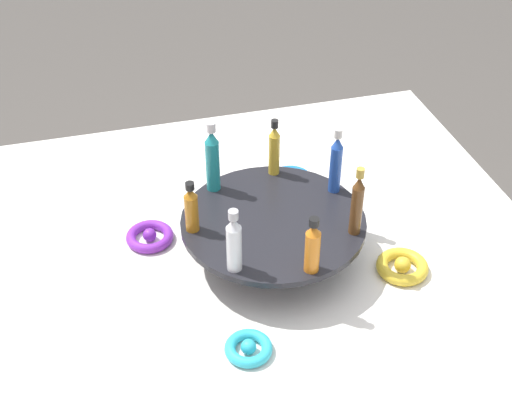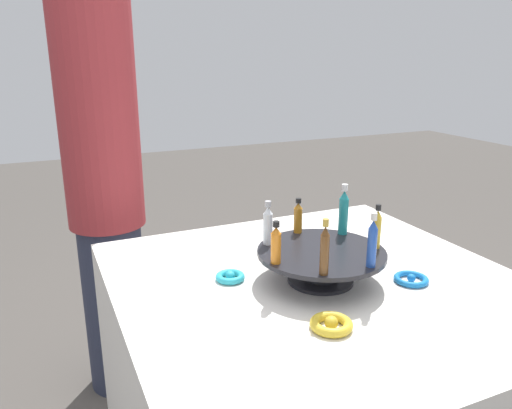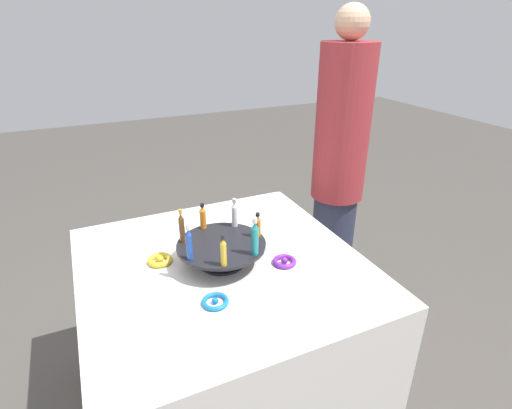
# 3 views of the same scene
# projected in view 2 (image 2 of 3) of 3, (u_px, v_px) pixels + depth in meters

# --- Properties ---
(party_table) EXTENTS (1.09, 1.09, 0.77)m
(party_table) POSITION_uv_depth(u_px,v_px,m) (315.00, 398.00, 1.49)
(party_table) COLOR silver
(party_table) RESTS_ON ground_plane
(display_stand) EXTENTS (0.35, 0.35, 0.09)m
(display_stand) POSITION_uv_depth(u_px,v_px,m) (321.00, 260.00, 1.36)
(display_stand) COLOR black
(display_stand) RESTS_ON party_table
(bottle_orange) EXTENTS (0.03, 0.03, 0.11)m
(bottle_orange) POSITION_uv_depth(u_px,v_px,m) (276.00, 244.00, 1.26)
(bottle_orange) COLOR orange
(bottle_orange) RESTS_ON display_stand
(bottle_brown) EXTENTS (0.02, 0.02, 0.14)m
(bottle_brown) POSITION_uv_depth(u_px,v_px,m) (325.00, 249.00, 1.19)
(bottle_brown) COLOR brown
(bottle_brown) RESTS_ON display_stand
(bottle_blue) EXTENTS (0.02, 0.02, 0.14)m
(bottle_blue) POSITION_uv_depth(u_px,v_px,m) (372.00, 242.00, 1.23)
(bottle_blue) COLOR #234CAD
(bottle_blue) RESTS_ON display_stand
(bottle_gold) EXTENTS (0.02, 0.02, 0.12)m
(bottle_gold) POSITION_uv_depth(u_px,v_px,m) (377.00, 228.00, 1.35)
(bottle_gold) COLOR gold
(bottle_gold) RESTS_ON display_stand
(bottle_teal) EXTENTS (0.03, 0.03, 0.15)m
(bottle_teal) POSITION_uv_depth(u_px,v_px,m) (344.00, 211.00, 1.46)
(bottle_teal) COLOR teal
(bottle_teal) RESTS_ON display_stand
(bottle_amber) EXTENTS (0.03, 0.03, 0.11)m
(bottle_amber) POSITION_uv_depth(u_px,v_px,m) (298.00, 217.00, 1.47)
(bottle_amber) COLOR #AD6B19
(bottle_amber) RESTS_ON display_stand
(bottle_clear) EXTENTS (0.03, 0.03, 0.13)m
(bottle_clear) POSITION_uv_depth(u_px,v_px,m) (268.00, 225.00, 1.38)
(bottle_clear) COLOR silver
(bottle_clear) RESTS_ON display_stand
(ribbon_bow_blue) EXTENTS (0.09, 0.09, 0.02)m
(ribbon_bow_blue) POSITION_uv_depth(u_px,v_px,m) (411.00, 279.00, 1.37)
(ribbon_bow_blue) COLOR blue
(ribbon_bow_blue) RESTS_ON party_table
(ribbon_bow_purple) EXTENTS (0.10, 0.10, 0.03)m
(ribbon_bow_purple) POSITION_uv_depth(u_px,v_px,m) (313.00, 244.00, 1.61)
(ribbon_bow_purple) COLOR purple
(ribbon_bow_purple) RESTS_ON party_table
(ribbon_bow_teal) EXTENTS (0.08, 0.08, 0.03)m
(ribbon_bow_teal) POSITION_uv_depth(u_px,v_px,m) (230.00, 277.00, 1.38)
(ribbon_bow_teal) COLOR #2DB7CC
(ribbon_bow_teal) RESTS_ON party_table
(ribbon_bow_gold) EXTENTS (0.10, 0.10, 0.03)m
(ribbon_bow_gold) POSITION_uv_depth(u_px,v_px,m) (331.00, 324.00, 1.14)
(ribbon_bow_gold) COLOR gold
(ribbon_bow_gold) RESTS_ON party_table
(person_figure) EXTENTS (0.29, 0.29, 1.72)m
(person_figure) POSITION_uv_depth(u_px,v_px,m) (105.00, 188.00, 1.93)
(person_figure) COLOR #282D42
(person_figure) RESTS_ON ground_plane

